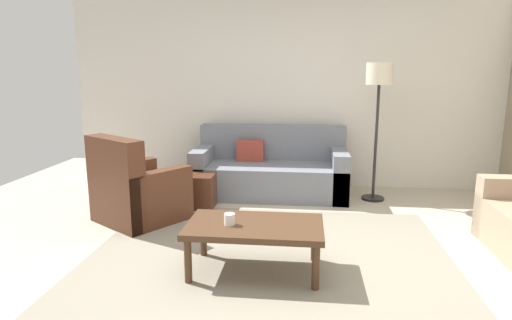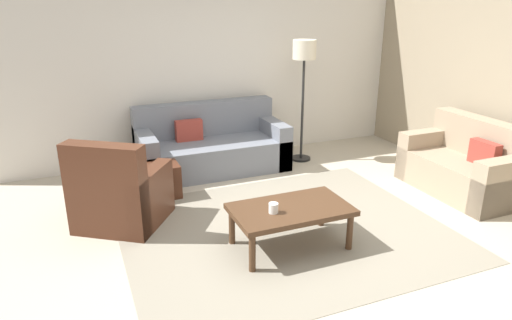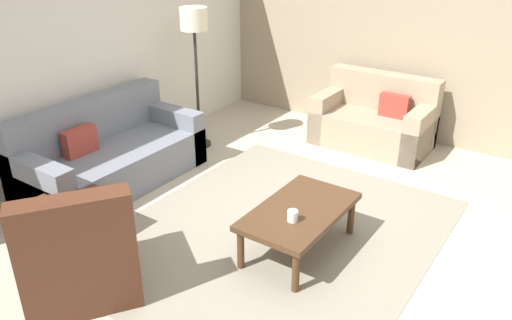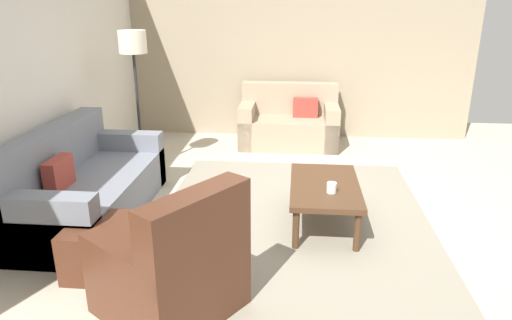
% 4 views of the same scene
% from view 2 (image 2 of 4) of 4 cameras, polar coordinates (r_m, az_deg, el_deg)
% --- Properties ---
extents(ground_plane, '(8.00, 8.00, 0.00)m').
position_cam_2_polar(ground_plane, '(4.75, 3.61, -8.75)').
color(ground_plane, '#B2A893').
extents(rear_partition, '(6.00, 0.12, 2.80)m').
position_cam_2_polar(rear_partition, '(6.67, -6.11, 12.09)').
color(rear_partition, silver).
rests_on(rear_partition, ground_plane).
extents(area_rug, '(3.19, 2.64, 0.01)m').
position_cam_2_polar(area_rug, '(4.75, 3.61, -8.71)').
color(area_rug, gray).
rests_on(area_rug, ground_plane).
extents(couch_main, '(1.98, 0.94, 0.88)m').
position_cam_2_polar(couch_main, '(6.38, -5.72, 1.60)').
color(couch_main, slate).
rests_on(couch_main, ground_plane).
extents(couch_loveseat, '(0.80, 1.41, 0.88)m').
position_cam_2_polar(couch_loveseat, '(6.12, 24.67, -0.85)').
color(couch_loveseat, gray).
rests_on(couch_loveseat, ground_plane).
extents(armchair_leather, '(1.11, 1.11, 0.95)m').
position_cam_2_polar(armchair_leather, '(4.92, -16.58, -4.53)').
color(armchair_leather, '#4C2819').
rests_on(armchair_leather, ground_plane).
extents(ottoman, '(0.56, 0.56, 0.40)m').
position_cam_2_polar(ottoman, '(5.64, -12.56, -2.24)').
color(ottoman, '#4C2819').
rests_on(ottoman, ground_plane).
extents(coffee_table, '(1.10, 0.64, 0.41)m').
position_cam_2_polar(coffee_table, '(4.32, 4.31, -6.45)').
color(coffee_table, '#472D1C').
rests_on(coffee_table, ground_plane).
extents(cup, '(0.09, 0.09, 0.09)m').
position_cam_2_polar(cup, '(4.16, 2.17, -5.97)').
color(cup, white).
rests_on(cup, coffee_table).
extents(lamp_standing, '(0.32, 0.32, 1.71)m').
position_cam_2_polar(lamp_standing, '(6.47, 5.98, 11.95)').
color(lamp_standing, black).
rests_on(lamp_standing, ground_plane).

